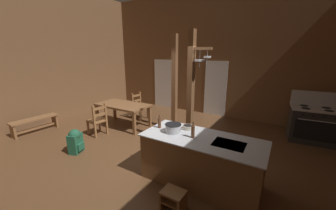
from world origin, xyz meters
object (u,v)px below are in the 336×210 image
Objects in this scene: bench_along_left_wall at (35,123)px; stockpot_on_counter at (173,128)px; ladderback_chair_near_window at (98,120)px; mixing_bowl_on_counter at (188,127)px; ladderback_chair_by_post at (139,107)px; bottle_short_on_counter at (193,131)px; kitchen_island at (201,160)px; dining_table at (123,107)px; bottle_tall_on_counter at (159,123)px; stove_range at (313,124)px; step_stool at (173,198)px; backpack at (75,140)px.

bench_along_left_wall is 4.70m from stockpot_on_counter.
mixing_bowl_on_counter is at bearing -4.30° from ladderback_chair_near_window.
mixing_bowl_on_counter is at bearing -34.46° from ladderback_chair_by_post.
bottle_short_on_counter is at bearing 3.75° from bench_along_left_wall.
ladderback_chair_near_window is (-3.40, 0.46, 0.00)m from kitchen_island.
bottle_tall_on_counter is (2.38, -1.39, 0.36)m from dining_table.
ladderback_chair_by_post is at bearing 137.05° from bottle_tall_on_counter.
stove_range is at bearing 11.12° from ladderback_chair_by_post.
ladderback_chair_near_window is at bearing 25.94° from bench_along_left_wall.
bottle_tall_on_counter reaches higher than bench_along_left_wall.
backpack is at bearing 174.29° from step_stool.
ladderback_chair_by_post is (-3.33, 2.24, 0.00)m from kitchen_island.
step_stool is 2.92m from backpack.
step_stool is at bearing -5.71° from backpack.
dining_table reaches higher than step_stool.
mixing_bowl_on_counter is at bearing 149.80° from kitchen_island.
dining_table is at bearing 152.14° from stockpot_on_counter.
stockpot_on_counter is at bearing 11.23° from backpack.
step_stool is at bearing -86.88° from bottle_short_on_counter.
bottle_short_on_counter is (0.26, -0.32, 0.08)m from mixing_bowl_on_counter.
kitchen_island is 10.25× the size of mixing_bowl_on_counter.
bottle_short_on_counter is (-0.15, -0.08, 0.57)m from kitchen_island.
mixing_bowl_on_counter is at bearing 16.58° from backpack.
bottle_tall_on_counter is (-2.81, -3.27, 0.53)m from stove_range.
backpack is at bearing -68.62° from ladderback_chair_near_window.
stove_range reaches higher than step_stool.
ladderback_chair_near_window is 2.00m from bench_along_left_wall.
step_stool is 0.38× the size of ladderback_chair_near_window.
stove_range reaches higher than backpack.
bench_along_left_wall is at bearing -172.30° from mixing_bowl_on_counter.
dining_table is at bearing 83.62° from ladderback_chair_near_window.
step_stool is (-0.11, -0.83, -0.27)m from kitchen_island.
kitchen_island is 3.06m from backpack.
bench_along_left_wall is at bearing -154.06° from ladderback_chair_near_window.
mixing_bowl_on_counter is (-2.29, -3.03, 0.46)m from stove_range.
backpack is at bearing -168.77° from stockpot_on_counter.
bottle_tall_on_counter is 0.77m from bottle_short_on_counter.
stove_range is 4.41× the size of bottle_short_on_counter.
ladderback_chair_near_window is 3.17× the size of bottle_short_on_counter.
bottle_short_on_counter reaches higher than bottle_tall_on_counter.
ladderback_chair_by_post is (-3.22, 3.07, 0.27)m from step_stool.
stove_range is at bearing 19.91° from dining_table.
kitchen_island is at bearing 82.53° from step_stool.
bottle_tall_on_counter is at bearing 134.31° from step_stool.
kitchen_island is 1.70× the size of bench_along_left_wall.
bottle_short_on_counter reaches higher than kitchen_island.
dining_table is 2.88× the size of backpack.
step_stool is 0.21× the size of dining_table.
kitchen_island is 1.07m from bottle_tall_on_counter.
ladderback_chair_near_window is at bearing 169.67° from stockpot_on_counter.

